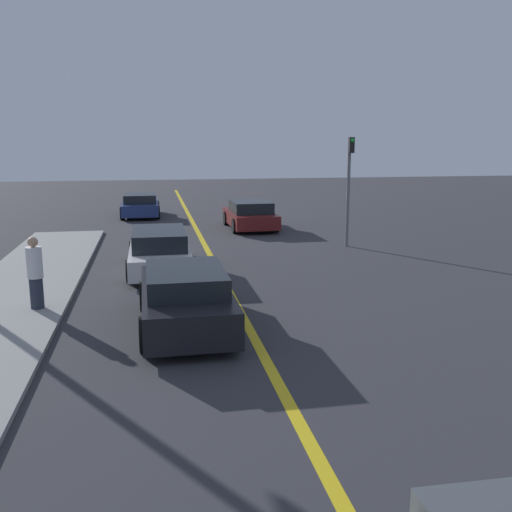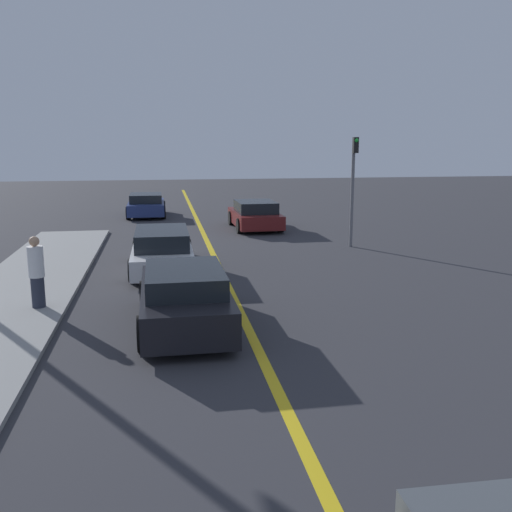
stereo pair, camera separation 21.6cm
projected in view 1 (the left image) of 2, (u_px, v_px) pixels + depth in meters
The scene contains 7 objects.
road_center_line at pixel (225, 284), 15.48m from camera, with size 0.20×60.00×0.01m.
car_ahead_center at pixel (185, 298), 11.77m from camera, with size 1.93×4.27×1.29m.
car_far_distant at pixel (159, 250), 17.02m from camera, with size 1.87×4.76×1.25m.
car_parked_left_lot at pixel (250, 215), 25.01m from camera, with size 2.04×4.01×1.23m.
car_oncoming_far at pixel (140, 205), 28.98m from camera, with size 1.93×3.87×1.16m.
pedestrian_far_standing at pixel (35, 273), 12.74m from camera, with size 0.35×0.35×1.63m.
traffic_light at pixel (349, 180), 20.42m from camera, with size 0.18×0.40×3.93m.
Camera 1 is at (-1.90, 3.09, 3.84)m, focal length 40.00 mm.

